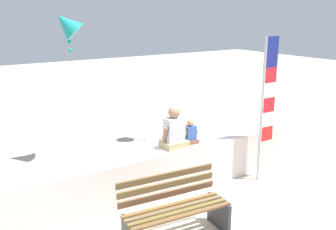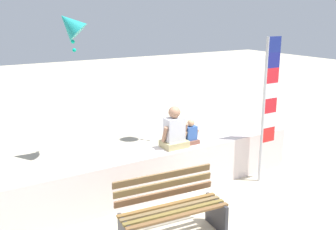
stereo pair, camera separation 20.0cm
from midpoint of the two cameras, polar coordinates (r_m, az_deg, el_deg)
The scene contains 7 objects.
ground_plane at distance 6.14m, azimuth 2.75°, elevation -14.93°, with size 40.00×40.00×0.00m, color #B9AE96.
seawall_ledge at distance 6.62m, azimuth -1.49°, elevation -8.75°, with size 5.82×0.47×0.79m, color silver.
park_bench at distance 5.49m, azimuth 1.54°, elevation -13.86°, with size 1.55×0.75×0.88m.
person_adult at distance 6.63m, azimuth 1.80°, elevation -2.44°, with size 0.47×0.35×0.72m.
person_child at distance 6.85m, azimuth 4.21°, elevation -2.85°, with size 0.29×0.21×0.44m.
flag_banner at distance 7.16m, azimuth 15.30°, elevation 2.17°, with size 0.34×0.05×2.65m.
kite_teal at distance 8.04m, azimuth -13.55°, elevation 12.88°, with size 0.81×0.74×0.91m.
Camera 2 is at (-2.94, -4.44, 3.06)m, focal length 41.37 mm.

